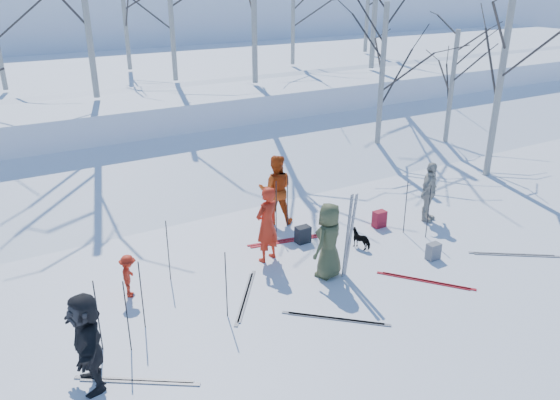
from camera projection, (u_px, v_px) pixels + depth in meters
ground at (317, 282)px, 11.29m from camera, size 120.00×120.00×0.00m
snow_ramp at (190, 176)px, 16.82m from camera, size 70.00×9.49×4.12m
snow_plateau at (106, 93)px, 24.47m from camera, size 70.00×18.00×2.20m
far_hill at (34, 31)px, 40.85m from camera, size 90.00×30.00×6.00m
skier_olive_center at (329, 241)px, 11.23m from camera, size 0.94×0.80×1.63m
skier_red_north at (267, 224)px, 11.85m from camera, size 0.73×0.59×1.73m
skier_redor_behind at (276, 189)px, 13.69m from camera, size 1.09×1.01×1.80m
skier_red_seated at (129, 276)px, 10.64m from camera, size 0.52×0.66×0.89m
skier_cream_east at (429, 192)px, 13.85m from camera, size 0.99×0.74×1.56m
skier_grey_west at (87, 341)px, 8.15m from camera, size 0.56×1.52×1.62m
dog at (361, 239)px, 12.63m from camera, size 0.42×0.59×0.45m
upright_ski_left at (347, 237)px, 11.10m from camera, size 0.11×0.17×1.90m
upright_ski_right at (351, 236)px, 11.14m from camera, size 0.13×0.23×1.89m
ski_pair_a at (514, 255)px, 12.36m from camera, size 1.99×2.09×0.02m
ski_pair_b at (425, 281)px, 11.30m from camera, size 2.05×2.09×0.02m
ski_pair_c at (246, 297)px, 10.75m from camera, size 2.01×2.09×0.02m
ski_pair_d at (137, 381)px, 8.51m from camera, size 1.96×2.09×0.02m
ski_pair_e at (287, 241)px, 13.02m from camera, size 0.89×1.97×0.02m
ski_pair_f at (336, 319)px, 10.06m from camera, size 2.09×2.10×0.02m
ski_pole_a at (98, 316)px, 9.00m from camera, size 0.02×0.02×1.34m
ski_pole_b at (276, 207)px, 13.24m from camera, size 0.02×0.02×1.34m
ski_pole_c at (127, 317)px, 8.98m from camera, size 0.02×0.02×1.34m
ski_pole_d at (406, 207)px, 13.21m from camera, size 0.02×0.02×1.34m
ski_pole_e at (287, 201)px, 13.56m from camera, size 0.02×0.02×1.34m
ski_pole_f at (428, 212)px, 12.96m from camera, size 0.02×0.02×1.34m
ski_pole_g at (226, 285)px, 9.90m from camera, size 0.02×0.02×1.34m
ski_pole_h at (142, 295)px, 9.58m from camera, size 0.02×0.02×1.34m
ski_pole_i at (168, 251)px, 11.13m from camera, size 0.02×0.02×1.34m
backpack_red at (379, 219)px, 13.69m from camera, size 0.32×0.22×0.42m
backpack_grey at (433, 251)px, 12.13m from camera, size 0.30×0.20×0.38m
backpack_dark at (303, 234)px, 12.90m from camera, size 0.34×0.24×0.40m
birch_plateau_b at (293, 10)px, 23.53m from camera, size 3.81×3.81×4.59m
birch_plateau_h at (171, 7)px, 19.65m from camera, size 4.27×4.27×5.24m
birch_plateau_j at (124, 10)px, 22.15m from camera, size 3.95×3.95×4.78m
birch_edge_b at (502, 70)px, 16.10m from camera, size 5.20×5.20×6.57m
birch_edge_c at (451, 93)px, 18.95m from camera, size 3.55×3.55×4.22m
birch_edge_e at (381, 84)px, 18.02m from camera, size 4.18×4.18×5.12m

